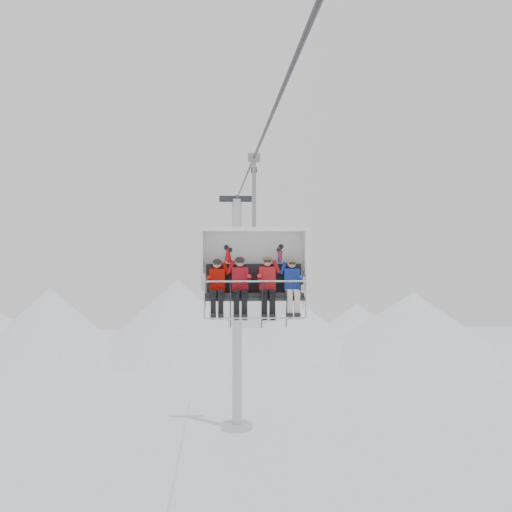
{
  "coord_description": "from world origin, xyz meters",
  "views": [
    {
      "loc": [
        -0.74,
        -14.75,
        11.54
      ],
      "look_at": [
        0.0,
        0.0,
        10.93
      ],
      "focal_mm": 45.0,
      "sensor_mm": 36.0,
      "label": 1
    }
  ],
  "objects_px": {
    "skier_center_right": "(267,284)",
    "skier_far_right": "(292,285)",
    "skier_center_left": "(240,285)",
    "lift_tower_right": "(237,330)",
    "chairlift_carrier": "(254,262)",
    "skier_far_left": "(217,286)"
  },
  "relations": [
    {
      "from": "chairlift_carrier",
      "to": "skier_far_left",
      "type": "height_order",
      "value": "chairlift_carrier"
    },
    {
      "from": "lift_tower_right",
      "to": "skier_center_left",
      "type": "xyz_separation_m",
      "value": [
        -0.35,
        -21.18,
        4.42
      ]
    },
    {
      "from": "lift_tower_right",
      "to": "skier_center_right",
      "type": "xyz_separation_m",
      "value": [
        0.32,
        -21.18,
        4.43
      ]
    },
    {
      "from": "skier_far_left",
      "to": "skier_far_right",
      "type": "xyz_separation_m",
      "value": [
        1.83,
        -0.0,
        -0.0
      ]
    },
    {
      "from": "chairlift_carrier",
      "to": "skier_far_right",
      "type": "bearing_deg",
      "value": -19.27
    },
    {
      "from": "chairlift_carrier",
      "to": "skier_center_right",
      "type": "height_order",
      "value": "chairlift_carrier"
    },
    {
      "from": "skier_far_left",
      "to": "skier_center_left",
      "type": "distance_m",
      "value": 0.56
    },
    {
      "from": "skier_center_left",
      "to": "skier_center_right",
      "type": "height_order",
      "value": "skier_center_right"
    },
    {
      "from": "chairlift_carrier",
      "to": "skier_center_right",
      "type": "relative_size",
      "value": 2.36
    },
    {
      "from": "lift_tower_right",
      "to": "skier_center_left",
      "type": "relative_size",
      "value": 7.99
    },
    {
      "from": "chairlift_carrier",
      "to": "skier_center_left",
      "type": "relative_size",
      "value": 2.36
    },
    {
      "from": "skier_center_left",
      "to": "chairlift_carrier",
      "type": "bearing_deg",
      "value": 42.3
    },
    {
      "from": "skier_center_left",
      "to": "skier_center_right",
      "type": "relative_size",
      "value": 1.0
    },
    {
      "from": "skier_far_left",
      "to": "lift_tower_right",
      "type": "bearing_deg",
      "value": 87.55
    },
    {
      "from": "lift_tower_right",
      "to": "chairlift_carrier",
      "type": "height_order",
      "value": "lift_tower_right"
    },
    {
      "from": "skier_center_right",
      "to": "skier_far_right",
      "type": "height_order",
      "value": "skier_center_right"
    },
    {
      "from": "chairlift_carrier",
      "to": "skier_center_right",
      "type": "distance_m",
      "value": 0.69
    },
    {
      "from": "lift_tower_right",
      "to": "chairlift_carrier",
      "type": "relative_size",
      "value": 3.38
    },
    {
      "from": "chairlift_carrier",
      "to": "skier_far_left",
      "type": "bearing_deg",
      "value": -160.4
    },
    {
      "from": "chairlift_carrier",
      "to": "skier_center_left",
      "type": "distance_m",
      "value": 0.71
    },
    {
      "from": "lift_tower_right",
      "to": "skier_center_left",
      "type": "distance_m",
      "value": 21.64
    },
    {
      "from": "lift_tower_right",
      "to": "skier_center_right",
      "type": "relative_size",
      "value": 7.99
    }
  ]
}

